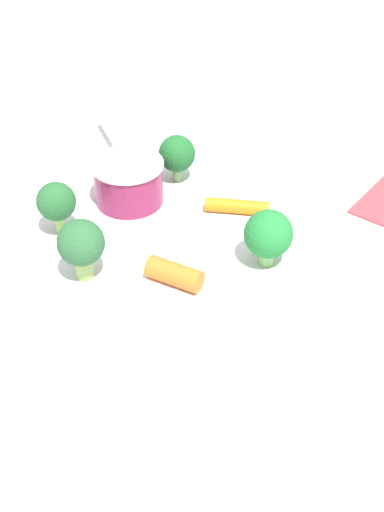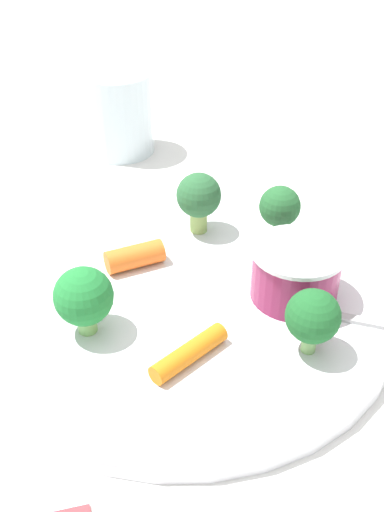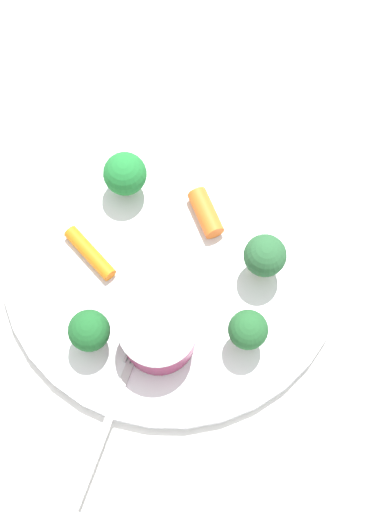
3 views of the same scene
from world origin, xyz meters
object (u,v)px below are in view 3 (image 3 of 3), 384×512
object	(u,v)px
plate	(173,256)
broccoli_floret_0	(125,174)
carrot_stick_1	(206,213)
fork	(106,426)
sauce_cup	(158,334)
broccoli_floret_2	(89,331)
broccoli_floret_1	(252,327)
broccoli_floret_3	(265,256)
carrot_stick_0	(90,253)

from	to	relation	value
plate	broccoli_floret_0	size ratio (longest dim) A/B	6.30
carrot_stick_1	fork	bearing A→B (deg)	28.08
sauce_cup	fork	world-z (taller)	sauce_cup
broccoli_floret_0	fork	world-z (taller)	broccoli_floret_0
broccoli_floret_2	broccoli_floret_1	bearing A→B (deg)	142.98
plate	carrot_stick_1	xyz separation A→B (m)	(-0.04, -0.01, 0.01)
fork	broccoli_floret_1	bearing A→B (deg)	174.15
plate	broccoli_floret_3	bearing A→B (deg)	130.56
broccoli_floret_1	carrot_stick_1	distance (m)	0.12
broccoli_floret_3	fork	distance (m)	0.19
sauce_cup	broccoli_floret_1	bearing A→B (deg)	144.09
carrot_stick_0	fork	size ratio (longest dim) A/B	0.38
broccoli_floret_3	carrot_stick_1	bearing A→B (deg)	-84.41
carrot_stick_1	broccoli_floret_0	bearing A→B (deg)	-59.99
broccoli_floret_2	plate	bearing A→B (deg)	-168.47
broccoli_floret_1	carrot_stick_1	bearing A→B (deg)	-110.08
carrot_stick_0	broccoli_floret_1	bearing A→B (deg)	113.82
broccoli_floret_2	carrot_stick_0	world-z (taller)	broccoli_floret_2
plate	broccoli_floret_0	distance (m)	0.08
plate	fork	world-z (taller)	fork
broccoli_floret_0	broccoli_floret_2	world-z (taller)	broccoli_floret_0
broccoli_floret_3	broccoli_floret_1	bearing A→B (deg)	40.30
sauce_cup	carrot_stick_1	xyz separation A→B (m)	(-0.10, -0.06, -0.01)
plate	fork	xyz separation A→B (m)	(0.13, 0.08, 0.01)
broccoli_floret_1	broccoli_floret_2	distance (m)	0.13
broccoli_floret_3	carrot_stick_0	distance (m)	0.15
broccoli_floret_1	fork	xyz separation A→B (m)	(0.14, -0.01, -0.03)
broccoli_floret_1	broccoli_floret_3	xyz separation A→B (m)	(-0.05, -0.04, 0.00)
broccoli_floret_2	broccoli_floret_0	bearing A→B (deg)	-137.88
plate	sauce_cup	size ratio (longest dim) A/B	4.74
fork	carrot_stick_1	bearing A→B (deg)	-151.92
plate	broccoli_floret_3	xyz separation A→B (m)	(-0.05, 0.06, 0.04)
carrot_stick_1	broccoli_floret_1	bearing A→B (deg)	69.92
broccoli_floret_1	carrot_stick_1	xyz separation A→B (m)	(-0.04, -0.11, -0.02)
broccoli_floret_1	fork	distance (m)	0.14
carrot_stick_0	broccoli_floret_2	bearing A→B (deg)	56.44
plate	broccoli_floret_0	world-z (taller)	broccoli_floret_0
broccoli_floret_1	carrot_stick_0	bearing A→B (deg)	-66.18
broccoli_floret_0	broccoli_floret_2	bearing A→B (deg)	42.12
sauce_cup	broccoli_floret_3	xyz separation A→B (m)	(-0.11, 0.00, 0.01)
broccoli_floret_0	broccoli_floret_3	bearing A→B (deg)	108.35
plate	carrot_stick_1	distance (m)	0.05
broccoli_floret_2	sauce_cup	bearing A→B (deg)	141.46
broccoli_floret_2	carrot_stick_1	bearing A→B (deg)	-168.22
carrot_stick_0	fork	world-z (taller)	carrot_stick_0
broccoli_floret_2	carrot_stick_0	bearing A→B (deg)	-123.56
plate	broccoli_floret_1	size ratio (longest dim) A/B	6.42
carrot_stick_0	fork	xyz separation A→B (m)	(0.07, 0.13, -0.00)
sauce_cup	broccoli_floret_0	xyz separation A→B (m)	(-0.06, -0.13, 0.01)
plate	sauce_cup	world-z (taller)	sauce_cup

